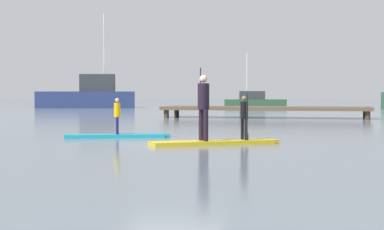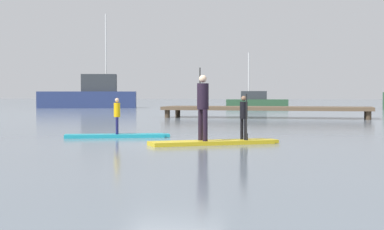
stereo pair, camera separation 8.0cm
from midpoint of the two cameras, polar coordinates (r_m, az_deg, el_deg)
The scene contains 9 objects.
ground_plane at distance 16.39m, azimuth -1.80°, elevation -2.65°, with size 240.00×240.00×0.00m, color slate.
paddleboard_near at distance 18.90m, azimuth -6.93°, elevation -1.89°, with size 3.10×1.68×0.10m.
paddler_child_solo at distance 18.88m, azimuth -6.94°, elevation 0.10°, with size 0.25×0.37×1.09m.
paddleboard_far at distance 16.26m, azimuth 1.97°, elevation -2.51°, with size 3.23×2.38×0.10m.
paddler_adult at distance 16.10m, azimuth 0.90°, elevation 1.10°, with size 0.41×0.46×1.89m.
paddler_child_front at distance 16.53m, azimuth 4.65°, elevation -0.00°, with size 0.28×0.35×1.21m.
fishing_boat_white_large at distance 56.43m, azimuth -9.45°, elevation 1.69°, with size 8.93×4.90×8.37m.
motor_boat_small_navy at distance 57.68m, azimuth 5.66°, elevation 1.24°, with size 5.75×2.44×5.03m.
floating_dock at distance 33.73m, azimuth 6.65°, elevation 0.60°, with size 11.02×2.80×0.60m.
Camera 1 is at (4.20, -15.78, 1.33)m, focal length 58.65 mm.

